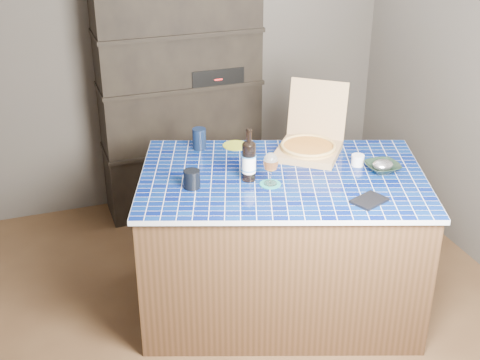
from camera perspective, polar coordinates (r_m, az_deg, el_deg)
name	(u,v)px	position (r m, az deg, el deg)	size (l,w,h in m)	color
room	(247,130)	(3.68, 0.60, 4.28)	(3.50, 3.50, 3.50)	brown
shelving_unit	(180,101)	(5.18, -5.12, 6.76)	(1.20, 0.41, 1.80)	black
kitchen_island	(281,242)	(4.15, 3.49, -5.31)	(1.92, 1.54, 0.92)	#4B2F1D
pizza_box	(309,145)	(4.21, 5.93, 3.01)	(0.57, 0.59, 0.41)	#9B6B50
mead_bottle	(249,160)	(3.82, 0.76, 1.70)	(0.08, 0.08, 0.32)	black
teal_trivet	(270,184)	(3.82, 2.60, -0.35)	(0.12, 0.12, 0.01)	#177C70
wine_glass	(271,163)	(3.76, 2.64, 1.46)	(0.09, 0.09, 0.19)	white
tumbler	(192,179)	(3.77, -4.14, 0.08)	(0.09, 0.09, 0.11)	black
dvd_case	(369,200)	(3.69, 10.98, -1.73)	(0.13, 0.19, 0.01)	black
bowl	(383,167)	(4.05, 12.07, 1.07)	(0.20, 0.20, 0.05)	black
foil_contents	(383,165)	(4.05, 12.09, 1.27)	(0.13, 0.11, 0.06)	silver
white_jar	(358,160)	(4.10, 10.01, 1.69)	(0.08, 0.08, 0.07)	white
navy_cup	(199,139)	(4.26, -3.50, 3.54)	(0.09, 0.09, 0.14)	black
green_trivet	(236,145)	(4.31, -0.38, 2.97)	(0.17, 0.17, 0.01)	#9DA824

